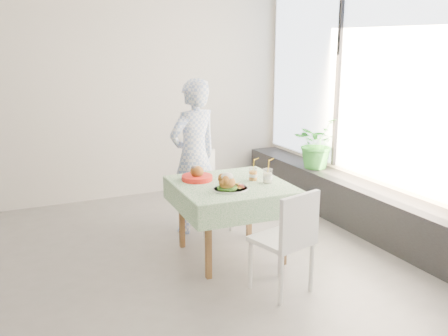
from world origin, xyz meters
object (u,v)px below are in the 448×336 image
cafe_table (231,211)px  chair_far (208,206)px  diner (194,157)px  main_dish (229,185)px  juice_cup_orange (253,174)px  potted_plant (316,143)px  chair_near (282,260)px

cafe_table → chair_far: chair_far is taller
chair_far → diner: (-0.14, 0.06, 0.58)m
main_dish → juice_cup_orange: size_ratio=1.32×
juice_cup_orange → potted_plant: bearing=33.8°
chair_near → juice_cup_orange: bearing=78.9°
chair_far → potted_plant: size_ratio=1.35×
cafe_table → chair_near: (0.08, -0.83, -0.18)m
chair_near → juice_cup_orange: juice_cup_orange is taller
juice_cup_orange → chair_near: bearing=-101.1°
diner → chair_far: bearing=140.5°
main_dish → juice_cup_orange: 0.42m
chair_near → cafe_table: bearing=95.4°
juice_cup_orange → potted_plant: potted_plant is taller
juice_cup_orange → potted_plant: (1.41, 0.95, 0.02)m
cafe_table → chair_far: 0.78m
cafe_table → diner: size_ratio=0.64×
chair_near → main_dish: main_dish is taller
chair_far → juice_cup_orange: 0.93m
main_dish → juice_cup_orange: (0.36, 0.21, 0.00)m
main_dish → juice_cup_orange: bearing=29.8°
chair_near → potted_plant: (1.58, 1.78, 0.55)m
juice_cup_orange → main_dish: bearing=-150.2°
chair_near → diner: diner is taller
chair_near → diner: 1.74m
cafe_table → chair_far: (0.08, 0.75, -0.19)m
diner → potted_plant: diner is taller
cafe_table → juice_cup_orange: 0.42m
chair_near → potted_plant: size_ratio=1.39×
chair_far → potted_plant: 1.68m
cafe_table → chair_far: bearing=83.8°
chair_near → juice_cup_orange: 1.00m
diner → juice_cup_orange: bearing=93.3°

